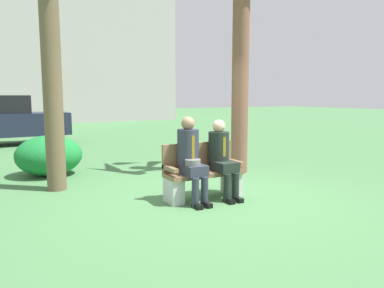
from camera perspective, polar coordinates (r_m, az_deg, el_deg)
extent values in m
plane|color=#467946|center=(6.16, 3.92, -8.25)|extent=(80.00, 80.00, 0.00)
cube|color=brown|center=(6.03, 1.85, -4.53)|extent=(1.29, 0.44, 0.07)
cube|color=brown|center=(6.14, 0.95, -1.84)|extent=(1.29, 0.06, 0.45)
cube|color=brown|center=(5.72, -3.39, -3.81)|extent=(0.08, 0.44, 0.06)
cube|color=brown|center=(6.33, 6.58, -2.76)|extent=(0.08, 0.44, 0.06)
cube|color=silver|center=(5.83, -2.83, -7.24)|extent=(0.20, 0.37, 0.38)
cube|color=silver|center=(6.37, 6.09, -6.00)|extent=(0.20, 0.37, 0.38)
cube|color=#2D3342|center=(5.72, 0.29, -4.00)|extent=(0.32, 0.38, 0.16)
cylinder|color=#2D3342|center=(5.59, 0.53, -7.48)|extent=(0.11, 0.11, 0.45)
cylinder|color=#2D3342|center=(5.67, 1.95, -7.28)|extent=(0.11, 0.11, 0.45)
cube|color=black|center=(5.59, 0.83, -9.50)|extent=(0.09, 0.22, 0.07)
cube|color=black|center=(5.67, 2.25, -9.27)|extent=(0.09, 0.22, 0.07)
cylinder|color=#2D3342|center=(5.83, -0.62, -0.49)|extent=(0.34, 0.34, 0.56)
cube|color=olive|center=(5.68, 0.17, -0.49)|extent=(0.05, 0.01, 0.36)
sphere|color=#9E7556|center=(5.79, -0.62, 3.20)|extent=(0.21, 0.21, 0.21)
cylinder|color=slate|center=(5.67, 0.12, -2.82)|extent=(0.24, 0.24, 0.09)
cube|color=#1E2823|center=(6.02, 5.08, -3.46)|extent=(0.32, 0.38, 0.16)
cylinder|color=#1E2823|center=(5.89, 5.43, -6.75)|extent=(0.11, 0.11, 0.45)
cylinder|color=#1E2823|center=(5.98, 6.71, -6.56)|extent=(0.11, 0.11, 0.45)
cube|color=black|center=(5.89, 5.74, -8.67)|extent=(0.09, 0.22, 0.07)
cube|color=black|center=(5.98, 7.02, -8.44)|extent=(0.09, 0.22, 0.07)
cylinder|color=#1E2823|center=(6.13, 4.11, -0.43)|extent=(0.34, 0.34, 0.50)
cube|color=olive|center=(5.99, 4.98, -0.43)|extent=(0.05, 0.01, 0.32)
sphere|color=beige|center=(6.09, 4.14, 2.76)|extent=(0.21, 0.21, 0.21)
cylinder|color=brown|center=(6.91, -20.79, 11.37)|extent=(0.33, 0.33, 4.39)
cylinder|color=brown|center=(8.11, 7.44, 11.27)|extent=(0.36, 0.36, 4.43)
ellipsoid|color=#1C7B34|center=(8.34, -21.09, -1.64)|extent=(1.35, 1.24, 0.84)
cube|color=#1E2338|center=(14.03, -26.46, 2.70)|extent=(3.93, 1.63, 0.76)
cube|color=black|center=(13.99, -27.23, 5.44)|extent=(1.73, 1.39, 0.60)
cylinder|color=black|center=(14.98, -21.36, 1.76)|extent=(0.64, 0.15, 0.64)
cylinder|color=black|center=(13.44, -20.34, 1.22)|extent=(0.64, 0.15, 0.64)
cube|color=#B1A8A9|center=(27.95, -18.17, 17.53)|extent=(12.51, 7.00, 13.49)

